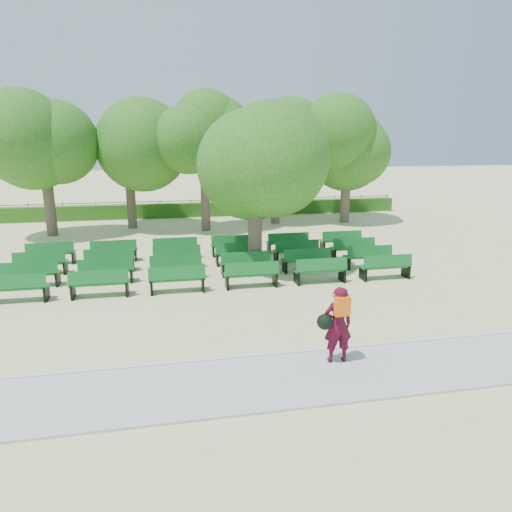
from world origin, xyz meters
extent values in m
plane|color=#D0C88A|center=(0.00, 0.00, 0.00)|extent=(120.00, 120.00, 0.00)
cube|color=#B1B2AD|center=(0.00, -7.40, 0.03)|extent=(30.00, 2.20, 0.06)
cube|color=silver|center=(0.00, -6.25, 0.05)|extent=(30.00, 0.12, 0.10)
cube|color=#285B17|center=(0.00, 14.00, 0.45)|extent=(26.00, 0.70, 0.90)
cube|color=#116322|center=(-1.06, 1.23, 0.47)|extent=(1.90, 0.65, 0.06)
cube|color=#116322|center=(-1.06, 1.02, 0.73)|extent=(1.87, 0.27, 0.44)
cylinder|color=brown|center=(0.64, 0.58, 1.42)|extent=(0.53, 0.53, 2.85)
ellipsoid|color=#2E6A1C|center=(0.64, 0.58, 3.99)|extent=(4.15, 4.15, 3.74)
imported|color=#470A1D|center=(1.11, -6.85, 0.96)|extent=(0.67, 0.45, 1.80)
cube|color=#FF650D|center=(1.11, -7.06, 1.48)|extent=(0.34, 0.17, 0.42)
sphere|color=black|center=(0.78, -6.91, 1.08)|extent=(0.36, 0.36, 0.36)
camera|label=1|loc=(-2.54, -15.88, 5.06)|focal=32.00mm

